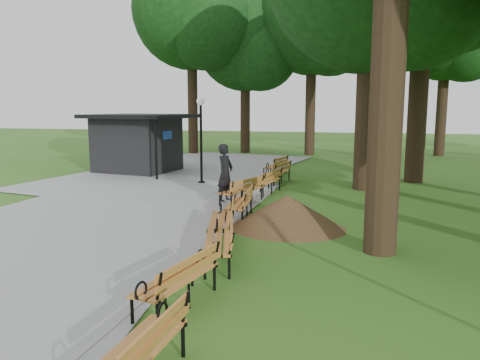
% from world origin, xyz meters
% --- Properties ---
extents(ground, '(100.00, 100.00, 0.00)m').
position_xyz_m(ground, '(0.00, 0.00, 0.00)').
color(ground, '#2F621C').
rests_on(ground, ground).
extents(path, '(12.00, 38.00, 0.06)m').
position_xyz_m(path, '(-4.00, 3.00, 0.03)').
color(path, '#97979A').
rests_on(path, ground).
extents(person, '(0.60, 0.78, 1.89)m').
position_xyz_m(person, '(-1.06, 7.09, 0.95)').
color(person, black).
rests_on(person, ground).
extents(kiosk, '(4.92, 4.45, 2.73)m').
position_xyz_m(kiosk, '(-6.99, 12.94, 1.37)').
color(kiosk, black).
rests_on(kiosk, ground).
extents(lamp_post, '(0.32, 0.32, 3.45)m').
position_xyz_m(lamp_post, '(-2.94, 10.33, 2.46)').
color(lamp_post, black).
rests_on(lamp_post, ground).
extents(dirt_mound, '(2.52, 2.52, 0.87)m').
position_xyz_m(dirt_mound, '(1.38, 4.18, 0.43)').
color(dirt_mound, '#47301C').
rests_on(dirt_mound, ground).
extents(bench_1, '(0.75, 1.93, 0.88)m').
position_xyz_m(bench_1, '(0.71, -3.12, 0.44)').
color(bench_1, '#B86B2A').
rests_on(bench_1, ground).
extents(bench_2, '(1.02, 1.99, 0.88)m').
position_xyz_m(bench_2, '(0.35, -0.93, 0.44)').
color(bench_2, '#B86B2A').
rests_on(bench_2, ground).
extents(bench_3, '(1.10, 2.00, 0.88)m').
position_xyz_m(bench_3, '(0.43, 1.13, 0.44)').
color(bench_3, '#B86B2A').
rests_on(bench_3, ground).
extents(bench_4, '(1.05, 1.99, 0.88)m').
position_xyz_m(bench_4, '(-0.01, 2.90, 0.44)').
color(bench_4, '#B86B2A').
rests_on(bench_4, ground).
extents(bench_5, '(0.78, 1.94, 0.88)m').
position_xyz_m(bench_5, '(-0.05, 4.86, 0.44)').
color(bench_5, '#B86B2A').
rests_on(bench_5, ground).
extents(bench_6, '(1.33, 2.00, 0.88)m').
position_xyz_m(bench_6, '(-0.46, 6.84, 0.44)').
color(bench_6, '#B86B2A').
rests_on(bench_6, ground).
extents(bench_7, '(1.00, 1.99, 0.88)m').
position_xyz_m(bench_7, '(-0.02, 8.80, 0.44)').
color(bench_7, '#B86B2A').
rests_on(bench_7, ground).
extents(bench_8, '(1.07, 2.00, 0.88)m').
position_xyz_m(bench_8, '(-0.02, 11.17, 0.44)').
color(bench_8, '#B86B2A').
rests_on(bench_8, ground).
extents(bench_9, '(1.02, 1.99, 0.88)m').
position_xyz_m(bench_9, '(-0.41, 13.24, 0.44)').
color(bench_9, '#B86B2A').
rests_on(bench_9, ground).
extents(tree_backdrop, '(35.87, 10.17, 16.68)m').
position_xyz_m(tree_backdrop, '(6.97, 23.00, 8.34)').
color(tree_backdrop, black).
rests_on(tree_backdrop, ground).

